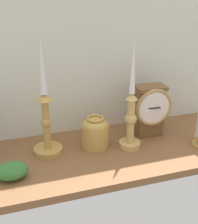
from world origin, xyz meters
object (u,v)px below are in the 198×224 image
Objects in this scene: mantel_clock at (150,110)px; brass_vase_jar at (95,131)px; candlestick_tall_center at (131,116)px; candlestick_tall_left at (46,119)px.

brass_vase_jar is (-20.58, -2.20, -4.20)cm from mantel_clock.
mantel_clock is at bearing 31.56° from candlestick_tall_center.
candlestick_tall_center is at bearing -19.77° from brass_vase_jar.
mantel_clock is 21.12cm from brass_vase_jar.
candlestick_tall_left is 26.80cm from candlestick_tall_center.
brass_vase_jar is at bearing 160.23° from candlestick_tall_center.
candlestick_tall_center is (26.41, -4.56, -0.61)cm from candlestick_tall_left.
mantel_clock is at bearing 2.37° from candlestick_tall_left.
brass_vase_jar is at bearing -173.90° from mantel_clock.
mantel_clock is 0.50× the size of candlestick_tall_center.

